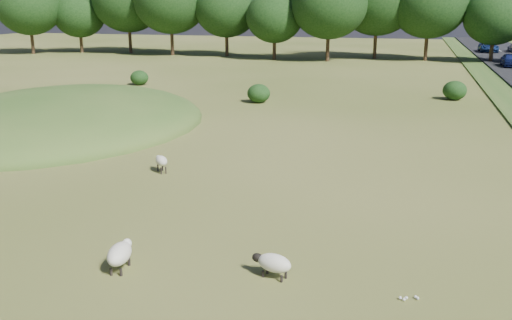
{
  "coord_description": "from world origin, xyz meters",
  "views": [
    {
      "loc": [
        7.58,
        -16.93,
        7.04
      ],
      "look_at": [
        2.0,
        4.0,
        1.0
      ],
      "focal_mm": 40.0,
      "sensor_mm": 36.0,
      "label": 1
    }
  ],
  "objects_px": {
    "sheep_2": "(161,161)",
    "car_6": "(489,47)",
    "sheep_3": "(120,253)",
    "car_7": "(510,60)",
    "sheep_0": "(273,263)"
  },
  "relations": [
    {
      "from": "sheep_0",
      "to": "sheep_2",
      "type": "height_order",
      "value": "sheep_2"
    },
    {
      "from": "car_7",
      "to": "sheep_0",
      "type": "bearing_deg",
      "value": -104.23
    },
    {
      "from": "sheep_3",
      "to": "car_6",
      "type": "bearing_deg",
      "value": -21.2
    },
    {
      "from": "sheep_0",
      "to": "sheep_2",
      "type": "distance_m",
      "value": 10.62
    },
    {
      "from": "car_6",
      "to": "car_7",
      "type": "bearing_deg",
      "value": -90.0
    },
    {
      "from": "sheep_2",
      "to": "sheep_3",
      "type": "distance_m",
      "value": 9.17
    },
    {
      "from": "car_6",
      "to": "sheep_2",
      "type": "bearing_deg",
      "value": -107.53
    },
    {
      "from": "sheep_2",
      "to": "sheep_3",
      "type": "height_order",
      "value": "sheep_3"
    },
    {
      "from": "sheep_2",
      "to": "car_6",
      "type": "height_order",
      "value": "car_6"
    },
    {
      "from": "sheep_3",
      "to": "car_6",
      "type": "xyz_separation_m",
      "value": [
        17.71,
        73.38,
        0.47
      ]
    },
    {
      "from": "sheep_2",
      "to": "car_6",
      "type": "xyz_separation_m",
      "value": [
        20.42,
        64.62,
        0.45
      ]
    },
    {
      "from": "sheep_0",
      "to": "sheep_3",
      "type": "xyz_separation_m",
      "value": [
        -4.11,
        -0.62,
        0.06
      ]
    },
    {
      "from": "car_7",
      "to": "sheep_2",
      "type": "bearing_deg",
      "value": -114.16
    },
    {
      "from": "sheep_2",
      "to": "sheep_3",
      "type": "relative_size",
      "value": 0.71
    },
    {
      "from": "sheep_0",
      "to": "car_6",
      "type": "distance_m",
      "value": 74.02
    }
  ]
}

